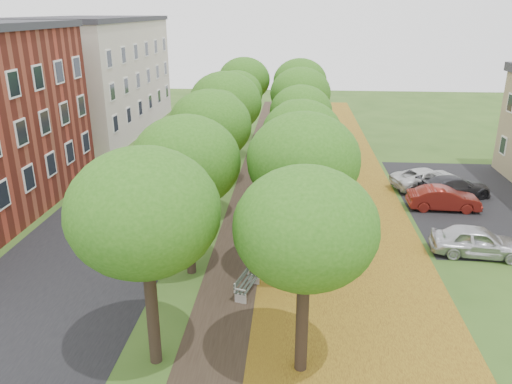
% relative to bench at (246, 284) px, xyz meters
% --- Properties ---
extents(ground, '(120.00, 120.00, 0.00)m').
position_rel_bench_xyz_m(ground, '(-0.39, -4.45, -0.42)').
color(ground, '#2D4C19').
rests_on(ground, ground).
extents(street_asphalt, '(8.00, 70.00, 0.01)m').
position_rel_bench_xyz_m(street_asphalt, '(-7.89, 10.55, -0.42)').
color(street_asphalt, black).
rests_on(street_asphalt, ground).
extents(footpath, '(3.20, 70.00, 0.01)m').
position_rel_bench_xyz_m(footpath, '(-0.39, 10.55, -0.42)').
color(footpath, black).
rests_on(footpath, ground).
extents(leaf_verge, '(7.50, 70.00, 0.01)m').
position_rel_bench_xyz_m(leaf_verge, '(4.61, 10.55, -0.42)').
color(leaf_verge, olive).
rests_on(leaf_verge, ground).
extents(parking_lot, '(9.00, 16.00, 0.01)m').
position_rel_bench_xyz_m(parking_lot, '(13.11, 11.55, -0.42)').
color(parking_lot, black).
rests_on(parking_lot, ground).
extents(tree_row_west, '(4.32, 34.32, 6.96)m').
position_rel_bench_xyz_m(tree_row_west, '(-2.59, 10.55, 4.68)').
color(tree_row_west, black).
rests_on(tree_row_west, ground).
extents(tree_row_east, '(4.32, 34.32, 6.96)m').
position_rel_bench_xyz_m(tree_row_east, '(2.21, 10.55, 4.68)').
color(tree_row_east, black).
rests_on(tree_row_east, ground).
extents(building_cream, '(10.30, 20.30, 10.40)m').
position_rel_bench_xyz_m(building_cream, '(-17.39, 28.55, 4.79)').
color(building_cream, beige).
rests_on(building_cream, ground).
extents(bench, '(0.93, 1.79, 0.81)m').
position_rel_bench_xyz_m(bench, '(0.00, 0.00, 0.00)').
color(bench, '#252E28').
rests_on(bench, ground).
extents(car_silver, '(4.44, 2.19, 1.45)m').
position_rel_bench_xyz_m(car_silver, '(10.61, 4.22, 0.30)').
color(car_silver, silver).
rests_on(car_silver, ground).
extents(car_red, '(4.12, 1.51, 1.35)m').
position_rel_bench_xyz_m(car_red, '(10.61, 10.02, 0.25)').
color(car_red, maroon).
rests_on(car_red, ground).
extents(car_grey, '(4.95, 3.09, 1.34)m').
position_rel_bench_xyz_m(car_grey, '(11.83, 12.17, 0.25)').
color(car_grey, '#2E2E32').
rests_on(car_grey, ground).
extents(car_white, '(5.25, 3.52, 1.34)m').
position_rel_bench_xyz_m(car_white, '(10.61, 13.59, 0.25)').
color(car_white, silver).
rests_on(car_white, ground).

